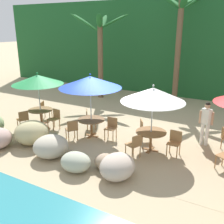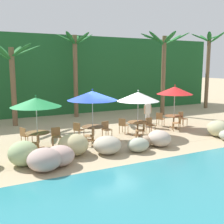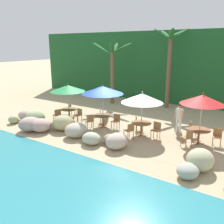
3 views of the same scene
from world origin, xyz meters
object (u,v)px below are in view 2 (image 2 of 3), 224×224
dining_table_blue (93,129)px  palm_tree_third (164,58)px  dining_table_white (138,124)px  dining_table_green (37,135)px  chair_green_inland (25,135)px  palm_tree_fourth (208,60)px  waiter_in_white (148,111)px  chair_green_left (36,142)px  palm_tree_nearest (12,70)px  umbrella_blue (92,96)px  chair_blue_seaward (106,128)px  chair_white_left (142,129)px  chair_white_seaward (150,124)px  chair_blue_left (91,135)px  chair_red_left (178,122)px  palm_tree_second (76,64)px  chair_blue_inland (78,129)px  umbrella_red (175,90)px  umbrella_white (138,97)px  chair_red_seaward (182,118)px  chair_red_inland (160,118)px  dining_table_red (174,118)px  umbrella_green (36,102)px  chair_white_inland (123,125)px

dining_table_blue → palm_tree_third: 9.73m
dining_table_white → dining_table_green: bearing=-179.9°
chair_green_inland → palm_tree_fourth: (16.44, 4.99, 3.67)m
dining_table_blue → waiter_in_white: size_ratio=0.65×
chair_green_inland → chair_green_left: size_ratio=1.00×
palm_tree_fourth → palm_tree_nearest: bearing=-179.5°
palm_tree_third → dining_table_blue: bearing=-149.0°
waiter_in_white → dining_table_white: bearing=-137.9°
dining_table_green → palm_tree_third: bearing=24.1°
umbrella_blue → chair_blue_seaward: bearing=13.2°
chair_white_left → palm_tree_fourth: 13.25m
chair_white_seaward → waiter_in_white: bearing=60.9°
chair_white_seaward → umbrella_blue: bearing=-179.0°
dining_table_green → dining_table_blue: size_ratio=1.00×
chair_blue_left → dining_table_blue: bearing=61.0°
chair_blue_seaward → chair_red_left: same height
chair_blue_seaward → chair_white_left: 1.83m
palm_tree_second → chair_blue_inland: bearing=-108.9°
palm_tree_nearest → waiter_in_white: palm_tree_nearest is taller
chair_blue_seaward → chair_red_left: (4.38, -0.41, 0.00)m
chair_blue_left → chair_white_left: 2.76m
palm_tree_fourth → umbrella_red: bearing=-146.5°
chair_blue_seaward → palm_tree_second: size_ratio=0.14×
umbrella_red → umbrella_white: bearing=-168.3°
chair_green_left → palm_tree_third: bearing=27.2°
dining_table_white → chair_red_seaward: bearing=12.3°
chair_blue_seaward → chair_blue_inland: same height
umbrella_white → chair_red_left: bearing=-4.0°
dining_table_blue → umbrella_white: 3.00m
chair_blue_seaward → chair_white_left: bearing=-34.7°
chair_blue_left → chair_white_seaward: size_ratio=1.00×
chair_blue_left → chair_white_left: bearing=-2.1°
umbrella_blue → chair_blue_left: bearing=-119.0°
chair_blue_left → chair_green_left: bearing=-177.4°
chair_red_inland → palm_tree_nearest: size_ratio=0.17×
chair_white_seaward → chair_red_seaward: 3.00m
chair_white_seaward → dining_table_red: size_ratio=0.79×
umbrella_white → waiter_in_white: bearing=42.1°
palm_tree_fourth → dining_table_green: bearing=-160.3°
umbrella_green → chair_white_inland: 5.11m
umbrella_white → palm_tree_nearest: bearing=134.9°
umbrella_blue → chair_white_inland: 2.79m
dining_table_green → umbrella_red: size_ratio=0.42×
palm_tree_third → waiter_in_white: 5.80m
dining_table_blue → umbrella_red: size_ratio=0.42×
chair_white_inland → chair_red_left: same height
chair_red_left → umbrella_red: bearing=67.1°
dining_table_green → umbrella_green: bearing=-90.0°
dining_table_blue → chair_white_left: size_ratio=1.26×
chair_green_left → umbrella_blue: bearing=16.1°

